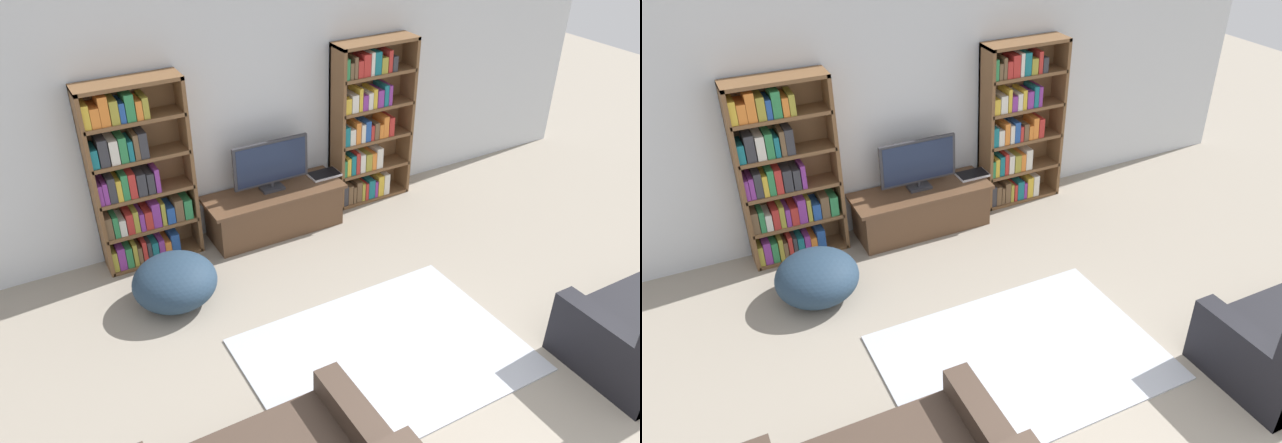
{
  "view_description": "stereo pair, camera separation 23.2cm",
  "coord_description": "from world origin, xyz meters",
  "views": [
    {
      "loc": [
        -2.27,
        -1.27,
        3.6
      ],
      "look_at": [
        0.03,
        2.82,
        0.7
      ],
      "focal_mm": 35.0,
      "sensor_mm": 36.0,
      "label": 1
    },
    {
      "loc": [
        -2.06,
        -1.38,
        3.6
      ],
      "look_at": [
        0.03,
        2.82,
        0.7
      ],
      "focal_mm": 35.0,
      "sensor_mm": 36.0,
      "label": 2
    }
  ],
  "objects": [
    {
      "name": "bookshelf_right",
      "position": [
        1.31,
        4.05,
        0.89
      ],
      "size": [
        0.93,
        0.3,
        1.83
      ],
      "color": "brown",
      "rests_on": "ground_plane"
    },
    {
      "name": "tv_stand",
      "position": [
        0.09,
        3.9,
        0.24
      ],
      "size": [
        1.47,
        0.54,
        0.47
      ],
      "color": "brown",
      "rests_on": "ground_plane"
    },
    {
      "name": "bookshelf_left",
      "position": [
        -1.24,
        4.05,
        0.87
      ],
      "size": [
        0.93,
        0.3,
        1.83
      ],
      "color": "brown",
      "rests_on": "ground_plane"
    },
    {
      "name": "area_rug",
      "position": [
        0.03,
        1.73,
        0.01
      ],
      "size": [
        2.18,
        1.61,
        0.02
      ],
      "color": "#B2B7C1",
      "rests_on": "ground_plane"
    },
    {
      "name": "laptop",
      "position": [
        0.71,
        3.95,
        0.48
      ],
      "size": [
        0.33,
        0.21,
        0.03
      ],
      "color": "silver",
      "rests_on": "tv_stand"
    },
    {
      "name": "television",
      "position": [
        0.09,
        3.94,
        0.76
      ],
      "size": [
        0.83,
        0.16,
        0.54
      ],
      "color": "#2D2D33",
      "rests_on": "tv_stand"
    },
    {
      "name": "wall_back",
      "position": [
        0.0,
        4.23,
        1.3
      ],
      "size": [
        8.8,
        0.06,
        2.6
      ],
      "color": "silver",
      "rests_on": "ground_plane"
    },
    {
      "name": "beanbag_ottoman",
      "position": [
        -1.22,
        3.23,
        0.23
      ],
      "size": [
        0.75,
        0.75,
        0.45
      ],
      "primitive_type": "ellipsoid",
      "color": "#23384C",
      "rests_on": "ground_plane"
    }
  ]
}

